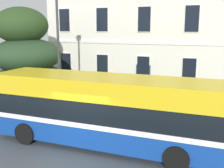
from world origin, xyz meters
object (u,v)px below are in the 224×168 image
object	(u,v)px
street_lamp_post	(58,40)
litter_bin	(15,99)
single_decker_bus	(104,110)
georgian_townhouse	(160,7)
evergreen_tree	(28,64)

from	to	relation	value
street_lamp_post	litter_bin	bearing A→B (deg)	-173.28
street_lamp_post	single_decker_bus	bearing A→B (deg)	-36.82
street_lamp_post	litter_bin	world-z (taller)	street_lamp_post
georgian_townhouse	single_decker_bus	size ratio (longest dim) A/B	1.70
evergreen_tree	georgian_townhouse	bearing A→B (deg)	52.54
georgian_townhouse	litter_bin	xyz separation A→B (m)	(-6.38, -11.44, -6.16)
georgian_townhouse	street_lamp_post	bearing A→B (deg)	-106.69
single_decker_bus	street_lamp_post	xyz separation A→B (m)	(-4.26, 3.19, 2.77)
evergreen_tree	litter_bin	bearing A→B (deg)	-72.93
single_decker_bus	evergreen_tree	bearing A→B (deg)	146.97
single_decker_bus	litter_bin	world-z (taller)	single_decker_bus
georgian_townhouse	evergreen_tree	world-z (taller)	georgian_townhouse
georgian_townhouse	litter_bin	distance (m)	14.48
litter_bin	street_lamp_post	bearing A→B (deg)	6.72
evergreen_tree	litter_bin	distance (m)	3.01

